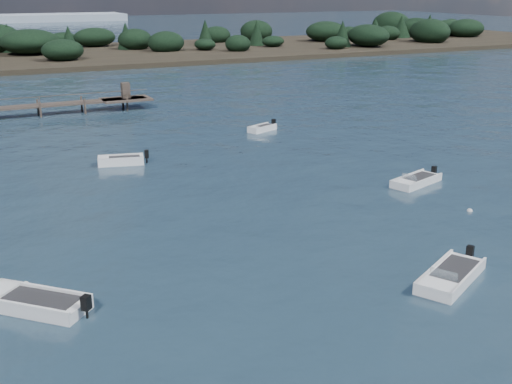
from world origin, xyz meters
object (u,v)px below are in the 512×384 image
tender_far_grey_b (262,129)px  dinghy_mid_grey (34,305)px  tender_far_white (121,162)px  dinghy_mid_white_b (416,182)px  dinghy_mid_white_a (451,278)px

tender_far_grey_b → dinghy_mid_grey: 33.83m
dinghy_mid_grey → tender_far_white: 21.51m
tender_far_grey_b → dinghy_mid_white_b: bearing=-84.1°
dinghy_mid_white_b → tender_far_white: (-15.89, 12.98, 0.04)m
tender_far_grey_b → tender_far_white: tender_far_white is taller
dinghy_mid_white_a → dinghy_mid_white_b: size_ratio=1.09×
dinghy_mid_grey → tender_far_white: size_ratio=1.18×
tender_far_grey_b → dinghy_mid_white_b: (1.93, -18.49, -0.01)m
dinghy_mid_white_a → dinghy_mid_white_b: 14.35m
dinghy_mid_white_a → dinghy_mid_grey: dinghy_mid_grey is taller
dinghy_mid_white_b → tender_far_white: tender_far_white is taller
dinghy_mid_white_a → dinghy_mid_white_b: (7.87, 11.99, -0.01)m
dinghy_mid_grey → dinghy_mid_white_a: bearing=-17.5°
dinghy_mid_white_a → dinghy_mid_grey: 17.39m
dinghy_mid_grey → tender_far_grey_b: bearing=48.2°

